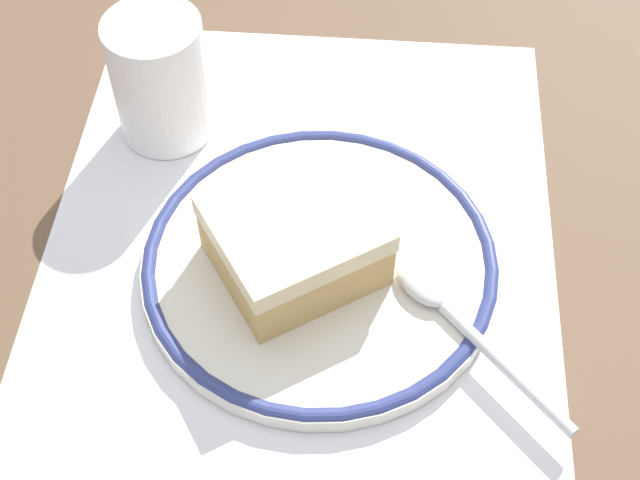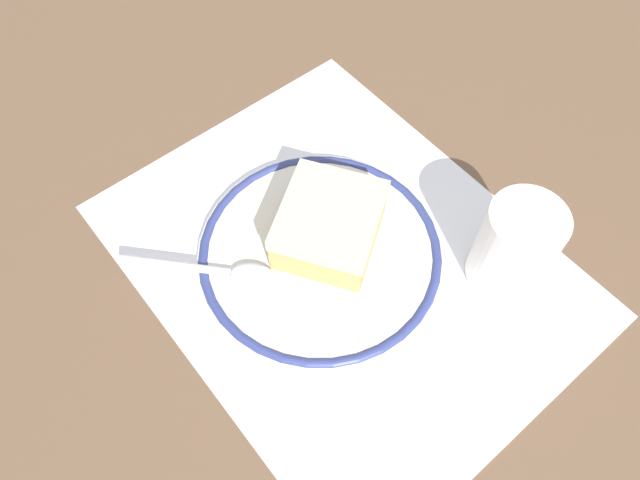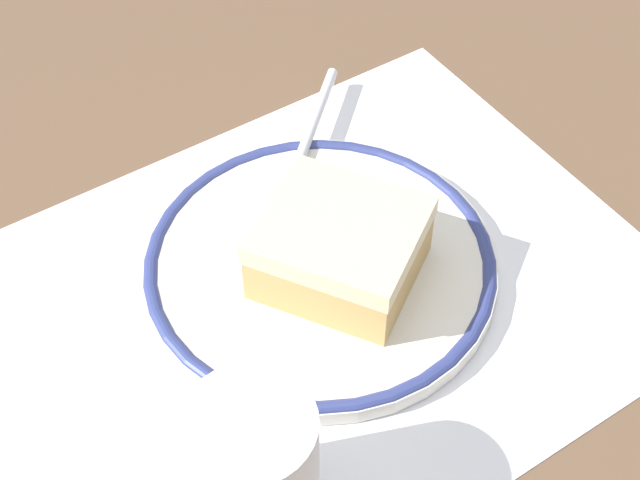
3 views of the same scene
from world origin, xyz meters
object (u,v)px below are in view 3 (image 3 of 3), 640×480
(cake_slice, at_px, (337,244))
(spoon, at_px, (300,157))
(plate, at_px, (320,265))
(cup, at_px, (254,476))

(cake_slice, relative_size, spoon, 1.08)
(plate, height_order, cake_slice, cake_slice)
(cake_slice, height_order, cup, cup)
(cake_slice, bearing_deg, spoon, -109.57)
(plate, bearing_deg, cake_slice, 113.50)
(plate, bearing_deg, spoon, -114.78)
(plate, relative_size, cake_slice, 1.80)
(cake_slice, bearing_deg, plate, -66.50)
(plate, relative_size, cup, 2.44)
(cake_slice, distance_m, cup, 0.16)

